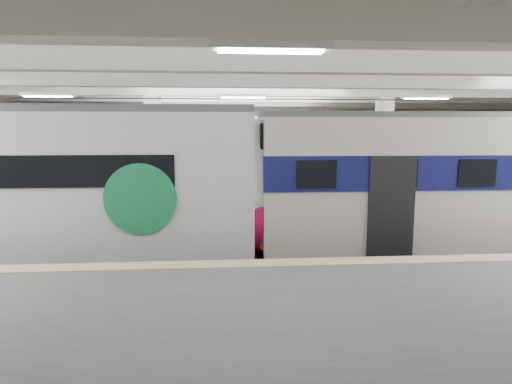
{
  "coord_description": "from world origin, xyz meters",
  "views": [
    {
      "loc": [
        -0.63,
        -11.82,
        3.84
      ],
      "look_at": [
        0.33,
        1.0,
        2.0
      ],
      "focal_mm": 30.0,
      "sensor_mm": 36.0,
      "label": 1
    }
  ],
  "objects": [
    {
      "name": "far_train",
      "position": [
        -2.97,
        5.5,
        2.26
      ],
      "size": [
        13.75,
        3.47,
        4.37
      ],
      "rotation": [
        0.0,
        0.0,
        -0.05
      ],
      "color": "white",
      "rests_on": "ground"
    },
    {
      "name": "older_rer",
      "position": [
        6.8,
        0.0,
        2.28
      ],
      "size": [
        13.11,
        2.89,
        4.34
      ],
      "color": "beige",
      "rests_on": "ground"
    },
    {
      "name": "station_hall",
      "position": [
        0.0,
        -1.74,
        3.24
      ],
      "size": [
        36.0,
        24.0,
        5.75
      ],
      "color": "black",
      "rests_on": "ground"
    },
    {
      "name": "modern_emu",
      "position": [
        -4.96,
        -0.0,
        2.21
      ],
      "size": [
        13.94,
        2.88,
        4.49
      ],
      "color": "white",
      "rests_on": "ground"
    }
  ]
}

